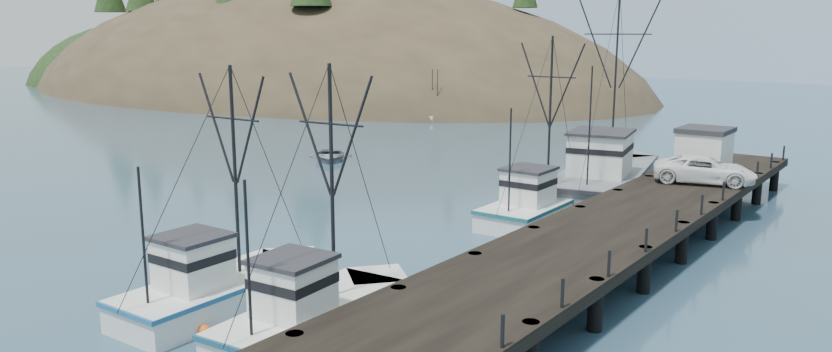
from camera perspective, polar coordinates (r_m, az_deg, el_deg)
The scene contains 12 objects.
ground at distance 34.14m, azimuth -17.82°, elevation -7.88°, with size 400.00×400.00×0.00m, color #2B4960.
pier at distance 37.75m, azimuth 16.09°, elevation -3.27°, with size 6.00×44.00×2.00m.
headland at distance 141.30m, azimuth -9.54°, elevation 4.81°, with size 134.80×78.00×51.00m.
distant_ridge_far at distance 214.29m, azimuth 18.78°, elevation 7.73°, with size 180.00×25.00×18.00m, color silver.
moored_sailboats at distance 95.16m, azimuth 0.58°, elevation 4.88°, with size 25.36×18.78×6.35m.
trawler_near at distance 27.30m, azimuth -7.45°, elevation -10.44°, with size 3.88×9.74×10.05m.
trawler_mid at distance 30.59m, azimuth -14.61°, elevation -8.31°, with size 3.50×9.71×9.86m.
trawler_far at distance 43.47m, azimuth 9.47°, elevation -2.28°, with size 3.53×10.46×10.85m.
work_vessel at distance 50.65m, azimuth 14.39°, elevation -0.09°, with size 7.76×16.73×13.79m.
pier_shed at distance 50.14m, azimuth 21.28°, elevation 1.93°, with size 3.00×3.20×2.80m.
pickup_truck at distance 46.44m, azimuth 21.32°, elevation 0.45°, with size 2.63×5.69×1.58m, color white.
motorboat at distance 63.06m, azimuth -6.65°, elevation 1.24°, with size 3.79×5.31×1.10m, color slate.
Camera 1 is at (26.64, -18.37, 10.86)m, focal length 32.00 mm.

